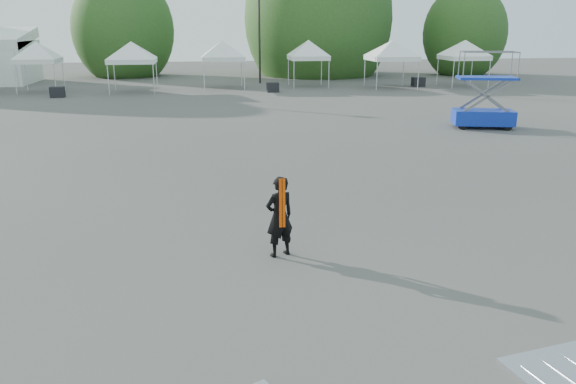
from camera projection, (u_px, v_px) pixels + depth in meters
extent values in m
plane|color=#474442|center=(278.00, 222.00, 13.01)|extent=(120.00, 120.00, 0.00)
cylinder|color=black|center=(259.00, 20.00, 42.38)|extent=(0.16, 0.16, 9.50)
cylinder|color=#382314|center=(126.00, 63.00, 49.37)|extent=(0.36, 0.36, 2.27)
ellipsoid|color=#2A521B|center=(123.00, 30.00, 48.57)|extent=(4.16, 4.16, 4.78)
cylinder|color=#382314|center=(317.00, 59.00, 50.85)|extent=(0.36, 0.36, 2.80)
ellipsoid|color=#2A521B|center=(318.00, 19.00, 49.86)|extent=(5.12, 5.12, 5.89)
cylinder|color=#382314|center=(462.00, 63.00, 50.97)|extent=(0.36, 0.36, 2.10)
ellipsoid|color=#2A521B|center=(464.00, 33.00, 50.23)|extent=(3.84, 3.84, 4.42)
cylinder|color=silver|center=(15.00, 79.00, 36.23)|extent=(0.06, 0.06, 2.00)
cylinder|color=silver|center=(55.00, 79.00, 36.59)|extent=(0.06, 0.06, 2.00)
cylinder|color=silver|center=(26.00, 76.00, 38.55)|extent=(0.06, 0.06, 2.00)
cylinder|color=silver|center=(63.00, 76.00, 38.91)|extent=(0.06, 0.06, 2.00)
cube|color=white|center=(38.00, 61.00, 37.26)|extent=(2.65, 2.65, 0.30)
pyramid|color=white|center=(36.00, 41.00, 36.90)|extent=(3.75, 3.75, 1.10)
cylinder|color=silver|center=(108.00, 80.00, 36.01)|extent=(0.06, 0.06, 2.00)
cylinder|color=silver|center=(154.00, 79.00, 36.43)|extent=(0.06, 0.06, 2.00)
cylinder|color=silver|center=(114.00, 76.00, 38.72)|extent=(0.06, 0.06, 2.00)
cylinder|color=silver|center=(157.00, 75.00, 39.14)|extent=(0.06, 0.06, 2.00)
cube|color=white|center=(132.00, 61.00, 37.26)|extent=(3.06, 3.06, 0.30)
pyramid|color=white|center=(131.00, 41.00, 36.91)|extent=(4.32, 4.32, 1.10)
cylinder|color=silver|center=(204.00, 76.00, 38.53)|extent=(0.06, 0.06, 2.00)
cylinder|color=silver|center=(244.00, 75.00, 38.94)|extent=(0.06, 0.06, 2.00)
cylinder|color=silver|center=(204.00, 73.00, 41.16)|extent=(0.06, 0.06, 2.00)
cylinder|color=silver|center=(241.00, 72.00, 41.57)|extent=(0.06, 0.06, 2.00)
cube|color=white|center=(223.00, 59.00, 39.74)|extent=(2.97, 2.97, 0.30)
pyramid|color=white|center=(222.00, 40.00, 39.38)|extent=(4.20, 4.20, 1.10)
cylinder|color=silver|center=(294.00, 75.00, 39.67)|extent=(0.06, 0.06, 2.00)
cylinder|color=silver|center=(329.00, 74.00, 40.04)|extent=(0.06, 0.06, 2.00)
cylinder|color=silver|center=(288.00, 72.00, 42.06)|extent=(0.06, 0.06, 2.00)
cylinder|color=silver|center=(321.00, 71.00, 42.44)|extent=(0.06, 0.06, 2.00)
cube|color=white|center=(308.00, 58.00, 40.74)|extent=(2.73, 2.73, 0.30)
pyramid|color=white|center=(308.00, 40.00, 40.39)|extent=(3.86, 3.86, 1.10)
cylinder|color=silver|center=(377.00, 76.00, 38.81)|extent=(0.06, 0.06, 2.00)
cylinder|color=silver|center=(418.00, 75.00, 39.25)|extent=(0.06, 0.06, 2.00)
cylinder|color=silver|center=(365.00, 72.00, 41.66)|extent=(0.06, 0.06, 2.00)
cylinder|color=silver|center=(403.00, 72.00, 42.10)|extent=(0.06, 0.06, 2.00)
cube|color=white|center=(391.00, 58.00, 40.14)|extent=(3.21, 3.21, 0.30)
pyramid|color=white|center=(392.00, 40.00, 39.79)|extent=(4.54, 4.54, 1.10)
cylinder|color=silver|center=(453.00, 74.00, 39.69)|extent=(0.06, 0.06, 2.00)
cylinder|color=silver|center=(489.00, 74.00, 40.10)|extent=(0.06, 0.06, 2.00)
cylinder|color=silver|center=(437.00, 71.00, 42.29)|extent=(0.06, 0.06, 2.00)
cylinder|color=silver|center=(471.00, 71.00, 42.69)|extent=(0.06, 0.06, 2.00)
cube|color=white|center=(464.00, 58.00, 40.88)|extent=(2.94, 2.94, 0.30)
pyramid|color=white|center=(466.00, 40.00, 40.52)|extent=(4.16, 4.16, 1.10)
imported|color=black|center=(279.00, 217.00, 10.92)|extent=(0.70, 0.59, 1.62)
cube|color=#E64404|center=(281.00, 203.00, 10.67)|extent=(0.13, 0.02, 0.97)
cube|color=#0C1AA2|center=(483.00, 117.00, 24.73)|extent=(2.80, 1.88, 0.64)
cube|color=#0C1AA2|center=(487.00, 78.00, 24.24)|extent=(2.68, 1.81, 0.11)
cylinder|color=black|center=(462.00, 125.00, 24.40)|extent=(0.41, 0.25, 0.38)
cylinder|color=black|center=(508.00, 126.00, 24.21)|extent=(0.41, 0.25, 0.38)
cylinder|color=black|center=(458.00, 121.00, 25.41)|extent=(0.41, 0.25, 0.38)
cylinder|color=black|center=(501.00, 122.00, 25.23)|extent=(0.41, 0.25, 0.38)
cube|color=black|center=(57.00, 92.00, 35.17)|extent=(0.88, 0.70, 0.66)
cube|color=black|center=(273.00, 87.00, 37.93)|extent=(0.82, 0.64, 0.63)
cube|color=black|center=(418.00, 82.00, 41.36)|extent=(0.90, 0.71, 0.68)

